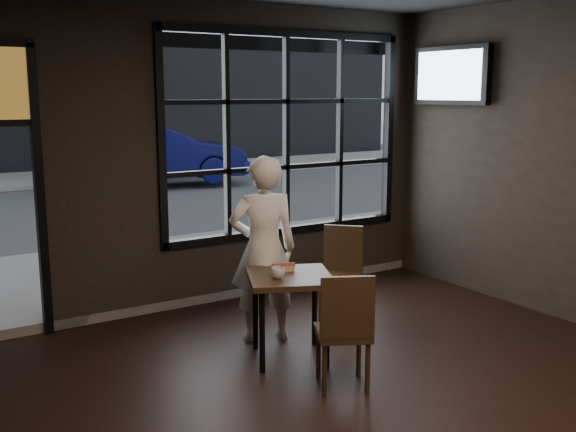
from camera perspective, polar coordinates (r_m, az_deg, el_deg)
window_frame at (r=7.62m, az=-0.16°, el=6.92°), size 3.06×0.12×2.28m
cafe_table at (r=5.84m, az=0.15°, el=-8.50°), size 0.91×0.91×0.75m
chair_near at (r=5.29m, az=4.66°, el=-9.49°), size 0.55×0.55×0.94m
chair_window at (r=6.83m, az=4.41°, el=-4.91°), size 0.57×0.57×0.93m
man at (r=6.15m, az=-2.11°, el=-2.83°), size 0.73×0.60×1.72m
hotdog at (r=5.83m, az=-0.40°, el=-4.41°), size 0.21×0.13×0.06m
cup at (r=5.61m, az=-0.87°, el=-4.83°), size 0.16×0.16×0.10m
tv at (r=8.07m, az=13.67°, el=11.49°), size 0.13×1.13×0.66m
navy_car at (r=16.51m, az=-11.04°, el=5.17°), size 4.43×2.26×1.39m
tree_right at (r=18.86m, az=-16.89°, el=12.80°), size 2.64×2.64×4.51m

